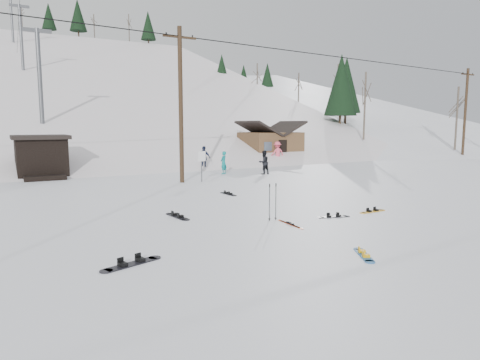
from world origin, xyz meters
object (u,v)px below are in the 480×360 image
utility_pole (181,103)px  hero_snowboard (364,255)px  cabin (270,145)px  hero_skis (290,224)px

utility_pole → hero_snowboard: 16.52m
utility_pole → hero_snowboard: size_ratio=7.37×
cabin → hero_skis: (-13.86, -21.97, -1.46)m
hero_snowboard → hero_skis: size_ratio=0.80×
cabin → hero_skis: size_ratio=3.54×
utility_pole → cabin: 16.71m
hero_skis → cabin: bearing=61.4°
cabin → hero_snowboard: (-14.28, -25.80, -1.46)m
utility_pole → cabin: size_ratio=1.67×
hero_snowboard → hero_skis: (0.41, 3.83, -0.00)m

